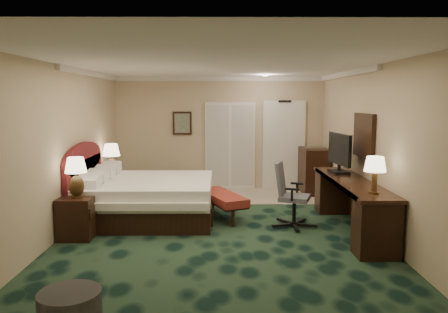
{
  "coord_description": "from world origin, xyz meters",
  "views": [
    {
      "loc": [
        0.03,
        -6.77,
        2.15
      ],
      "look_at": [
        0.08,
        0.6,
        1.19
      ],
      "focal_mm": 35.0,
      "sensor_mm": 36.0,
      "label": 1
    }
  ],
  "objects_px": {
    "lamp_far": "(111,160)",
    "bed_bench": "(222,206)",
    "desk_chair": "(294,195)",
    "bed": "(150,199)",
    "tv": "(339,153)",
    "ottoman": "(70,313)",
    "desk": "(350,206)",
    "minibar": "(313,171)",
    "lamp_near": "(76,177)",
    "nightstand_near": "(78,217)",
    "nightstand_far": "(113,189)"
  },
  "relations": [
    {
      "from": "lamp_far",
      "to": "bed_bench",
      "type": "xyz_separation_m",
      "value": [
        2.33,
        -1.31,
        -0.67
      ]
    },
    {
      "from": "desk_chair",
      "to": "bed_bench",
      "type": "bearing_deg",
      "value": 173.62
    },
    {
      "from": "bed",
      "to": "tv",
      "type": "height_order",
      "value": "tv"
    },
    {
      "from": "bed",
      "to": "desk_chair",
      "type": "height_order",
      "value": "desk_chair"
    },
    {
      "from": "ottoman",
      "to": "bed",
      "type": "bearing_deg",
      "value": 88.75
    },
    {
      "from": "tv",
      "to": "desk_chair",
      "type": "relative_size",
      "value": 0.84
    },
    {
      "from": "lamp_far",
      "to": "desk",
      "type": "bearing_deg",
      "value": -25.38
    },
    {
      "from": "bed_bench",
      "to": "minibar",
      "type": "xyz_separation_m",
      "value": [
        2.13,
        2.16,
        0.3
      ]
    },
    {
      "from": "lamp_near",
      "to": "minibar",
      "type": "relative_size",
      "value": 0.6
    },
    {
      "from": "ottoman",
      "to": "nightstand_near",
      "type": "bearing_deg",
      "value": 106.66
    },
    {
      "from": "desk_chair",
      "to": "nightstand_near",
      "type": "bearing_deg",
      "value": -152.12
    },
    {
      "from": "tv",
      "to": "bed",
      "type": "bearing_deg",
      "value": 171.98
    },
    {
      "from": "nightstand_near",
      "to": "ottoman",
      "type": "relative_size",
      "value": 1.13
    },
    {
      "from": "desk_chair",
      "to": "lamp_far",
      "type": "bearing_deg",
      "value": 170.88
    },
    {
      "from": "nightstand_far",
      "to": "nightstand_near",
      "type": "bearing_deg",
      "value": -89.08
    },
    {
      "from": "ottoman",
      "to": "lamp_far",
      "type": "bearing_deg",
      "value": 99.84
    },
    {
      "from": "nightstand_far",
      "to": "desk",
      "type": "height_order",
      "value": "desk"
    },
    {
      "from": "ottoman",
      "to": "tv",
      "type": "bearing_deg",
      "value": 48.25
    },
    {
      "from": "lamp_near",
      "to": "nightstand_far",
      "type": "bearing_deg",
      "value": 91.28
    },
    {
      "from": "desk",
      "to": "minibar",
      "type": "bearing_deg",
      "value": 89.85
    },
    {
      "from": "bed_bench",
      "to": "desk",
      "type": "distance_m",
      "value": 2.27
    },
    {
      "from": "bed",
      "to": "lamp_near",
      "type": "relative_size",
      "value": 3.6
    },
    {
      "from": "nightstand_far",
      "to": "desk_chair",
      "type": "height_order",
      "value": "desk_chair"
    },
    {
      "from": "nightstand_far",
      "to": "lamp_near",
      "type": "xyz_separation_m",
      "value": [
        0.05,
        -2.46,
        0.69
      ]
    },
    {
      "from": "lamp_near",
      "to": "tv",
      "type": "relative_size",
      "value": 0.68
    },
    {
      "from": "desk",
      "to": "tv",
      "type": "bearing_deg",
      "value": 91.29
    },
    {
      "from": "lamp_far",
      "to": "bed_bench",
      "type": "height_order",
      "value": "lamp_far"
    },
    {
      "from": "bed_bench",
      "to": "tv",
      "type": "xyz_separation_m",
      "value": [
        2.1,
        -0.09,
        0.97
      ]
    },
    {
      "from": "bed",
      "to": "nightstand_far",
      "type": "relative_size",
      "value": 4.09
    },
    {
      "from": "lamp_near",
      "to": "desk",
      "type": "relative_size",
      "value": 0.22
    },
    {
      "from": "bed",
      "to": "tv",
      "type": "xyz_separation_m",
      "value": [
        3.42,
        -0.07,
        0.84
      ]
    },
    {
      "from": "bed_bench",
      "to": "minibar",
      "type": "bearing_deg",
      "value": 21.57
    },
    {
      "from": "lamp_near",
      "to": "lamp_far",
      "type": "relative_size",
      "value": 0.92
    },
    {
      "from": "tv",
      "to": "desk_chair",
      "type": "height_order",
      "value": "tv"
    },
    {
      "from": "nightstand_far",
      "to": "tv",
      "type": "relative_size",
      "value": 0.6
    },
    {
      "from": "nightstand_near",
      "to": "bed_bench",
      "type": "distance_m",
      "value": 2.54
    },
    {
      "from": "lamp_near",
      "to": "bed_bench",
      "type": "relative_size",
      "value": 0.46
    },
    {
      "from": "bed",
      "to": "lamp_far",
      "type": "xyz_separation_m",
      "value": [
        -1.01,
        1.32,
        0.54
      ]
    },
    {
      "from": "nightstand_far",
      "to": "lamp_far",
      "type": "xyz_separation_m",
      "value": [
        -0.02,
        0.02,
        0.62
      ]
    },
    {
      "from": "nightstand_near",
      "to": "tv",
      "type": "relative_size",
      "value": 0.7
    },
    {
      "from": "lamp_far",
      "to": "bed",
      "type": "bearing_deg",
      "value": -52.65
    },
    {
      "from": "desk",
      "to": "minibar",
      "type": "relative_size",
      "value": 2.78
    },
    {
      "from": "lamp_near",
      "to": "minibar",
      "type": "bearing_deg",
      "value": 37.26
    },
    {
      "from": "ottoman",
      "to": "desk",
      "type": "relative_size",
      "value": 0.2
    },
    {
      "from": "nightstand_near",
      "to": "minibar",
      "type": "bearing_deg",
      "value": 36.82
    },
    {
      "from": "bed_bench",
      "to": "ottoman",
      "type": "relative_size",
      "value": 2.35
    },
    {
      "from": "bed",
      "to": "lamp_near",
      "type": "bearing_deg",
      "value": -128.83
    },
    {
      "from": "nightstand_near",
      "to": "bed_bench",
      "type": "xyz_separation_m",
      "value": [
        2.27,
        1.13,
        -0.1
      ]
    },
    {
      "from": "nightstand_far",
      "to": "ottoman",
      "type": "height_order",
      "value": "nightstand_far"
    },
    {
      "from": "ottoman",
      "to": "desk",
      "type": "bearing_deg",
      "value": 42.37
    }
  ]
}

